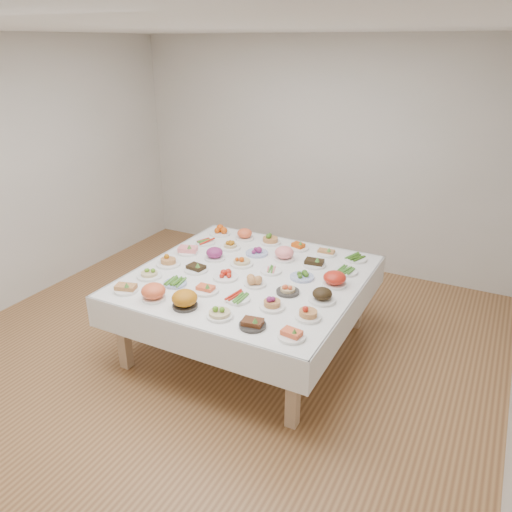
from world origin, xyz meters
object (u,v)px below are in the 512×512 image
at_px(display_table, 248,282).
at_px(dish_0, 126,287).
at_px(dish_35, 356,258).
at_px(dish_18, 188,250).

relative_size(display_table, dish_0, 9.98).
height_order(display_table, dish_35, dish_35).
bearing_deg(dish_35, display_table, -134.58).
xyz_separation_m(dish_0, dish_35, (1.53, 1.54, -0.02)).
relative_size(dish_0, dish_35, 0.88).
bearing_deg(display_table, dish_0, -134.98).
height_order(dish_0, dish_18, dish_18).
xyz_separation_m(dish_18, dish_35, (1.54, 0.61, -0.02)).
bearing_deg(dish_18, dish_0, -89.49).
bearing_deg(dish_35, dish_18, -158.28).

